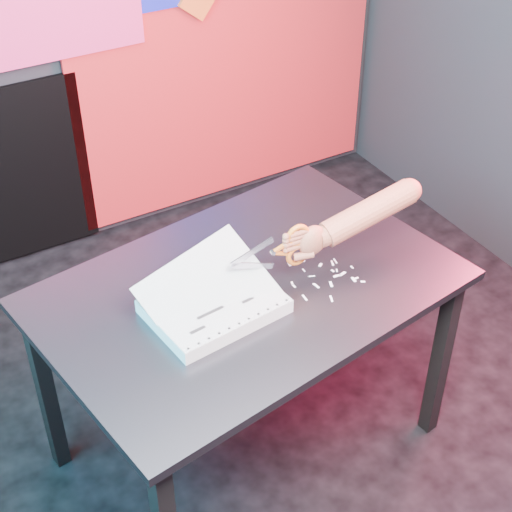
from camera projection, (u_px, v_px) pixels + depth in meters
room at (269, 96)px, 2.12m from camera, size 3.01×3.01×2.71m
backdrop at (107, 46)px, 3.39m from camera, size 2.88×0.05×2.08m
work_table at (247, 306)px, 2.48m from camera, size 1.38×1.03×0.75m
printout_stack at (214, 305)px, 2.31m from camera, size 0.42×0.32×0.20m
scissors at (292, 247)px, 2.36m from camera, size 0.26×0.03×0.15m
hand_forearm at (359, 217)px, 2.42m from camera, size 0.48×0.10×0.17m
paper_clippings at (326, 277)px, 2.46m from camera, size 0.22×0.23×0.00m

